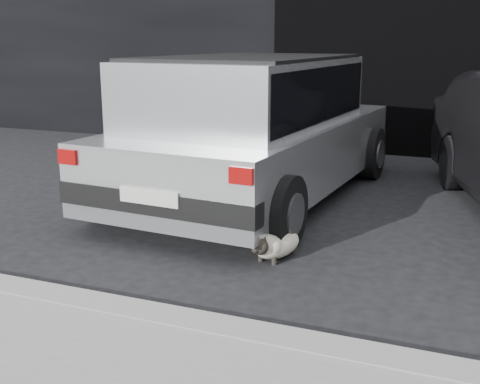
% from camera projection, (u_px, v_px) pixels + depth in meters
% --- Properties ---
extents(ground, '(80.00, 80.00, 0.00)m').
position_uv_depth(ground, '(242.00, 214.00, 6.34)').
color(ground, black).
rests_on(ground, ground).
extents(garage_opening, '(4.00, 0.10, 2.60)m').
position_uv_depth(garage_opening, '(398.00, 72.00, 9.24)').
color(garage_opening, black).
rests_on(garage_opening, ground).
extents(curb, '(18.00, 0.25, 0.12)m').
position_uv_depth(curb, '(235.00, 335.00, 3.63)').
color(curb, gray).
rests_on(curb, ground).
extents(silver_hatchback, '(2.43, 4.51, 1.62)m').
position_uv_depth(silver_hatchback, '(253.00, 123.00, 6.74)').
color(silver_hatchback, silver).
rests_on(silver_hatchback, ground).
extents(cat_siamese, '(0.39, 0.78, 0.27)m').
position_uv_depth(cat_siamese, '(275.00, 245.00, 5.02)').
color(cat_siamese, beige).
rests_on(cat_siamese, ground).
extents(cat_white, '(0.65, 0.48, 0.35)m').
position_uv_depth(cat_white, '(189.00, 211.00, 5.86)').
color(cat_white, white).
rests_on(cat_white, ground).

